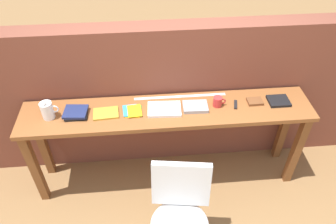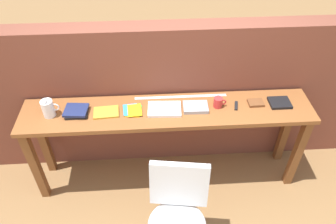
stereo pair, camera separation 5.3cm
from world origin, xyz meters
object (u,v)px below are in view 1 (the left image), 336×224
magazine_cycling (106,113)px  pamphlet_pile_colourful (133,111)px  multitool_folded (236,105)px  book_open_centre (164,109)px  chair_white_moulded (180,211)px  leather_journal_brown (255,101)px  pitcher_white (48,110)px  book_repair_rightmost (279,101)px  book_stack_leftmost (76,113)px  mug (218,102)px

magazine_cycling → pamphlet_pile_colourful: bearing=-0.9°
multitool_folded → pamphlet_pile_colourful: bearing=-179.9°
book_open_centre → chair_white_moulded: bearing=-83.0°
magazine_cycling → leather_journal_brown: bearing=-2.3°
pamphlet_pile_colourful → pitcher_white: bearing=-179.1°
book_repair_rightmost → pamphlet_pile_colourful: bearing=-179.5°
book_open_centre → leather_journal_brown: bearing=5.2°
book_stack_leftmost → book_repair_rightmost: book_stack_leftmost is taller
chair_white_moulded → leather_journal_brown: (0.74, 0.78, 0.37)m
magazine_cycling → leather_journal_brown: size_ratio=1.61×
chair_white_moulded → leather_journal_brown: leather_journal_brown is taller
mug → leather_journal_brown: bearing=2.1°
book_stack_leftmost → multitool_folded: bearing=0.3°
pamphlet_pile_colourful → mug: 0.73m
pitcher_white → multitool_folded: (1.57, 0.01, -0.07)m
chair_white_moulded → magazine_cycling: 0.99m
pitcher_white → mug: (1.42, 0.02, -0.03)m
book_stack_leftmost → book_repair_rightmost: 1.74m
chair_white_moulded → magazine_cycling: bearing=126.2°
mug → book_repair_rightmost: (0.54, -0.00, -0.03)m
pamphlet_pile_colourful → chair_white_moulded: bearing=-67.2°
magazine_cycling → mug: bearing=-2.5°
magazine_cycling → book_stack_leftmost: bearing=174.4°
magazine_cycling → book_open_centre: 0.49m
multitool_folded → book_repair_rightmost: size_ratio=0.61×
chair_white_moulded → book_stack_leftmost: size_ratio=4.36×
leather_journal_brown → book_repair_rightmost: same height
magazine_cycling → pamphlet_pile_colourful: size_ratio=1.14×
book_open_centre → book_repair_rightmost: bearing=3.9°
magazine_cycling → book_repair_rightmost: bearing=-3.0°
book_repair_rightmost → book_open_centre: bearing=-178.9°
multitool_folded → book_open_centre: bearing=-179.1°
pitcher_white → multitool_folded: pitcher_white is taller
chair_white_moulded → book_stack_leftmost: bearing=136.4°
pitcher_white → pamphlet_pile_colourful: pitcher_white is taller
leather_journal_brown → book_open_centre: bearing=-178.9°
magazine_cycling → book_open_centre: size_ratio=0.74×
book_stack_leftmost → leather_journal_brown: (1.53, 0.03, -0.01)m
book_open_centre → book_repair_rightmost: 1.00m
chair_white_moulded → book_stack_leftmost: book_stack_leftmost is taller
leather_journal_brown → book_repair_rightmost: (0.21, -0.01, 0.00)m
chair_white_moulded → pamphlet_pile_colourful: (-0.32, 0.76, 0.36)m
chair_white_moulded → multitool_folded: size_ratio=8.10×
book_stack_leftmost → book_open_centre: 0.74m
book_stack_leftmost → pitcher_white: bearing=-178.5°
pamphlet_pile_colourful → book_open_centre: (0.26, -0.01, 0.00)m
mug → chair_white_moulded: bearing=-117.8°
leather_journal_brown → book_repair_rightmost: bearing=-4.8°
magazine_cycling → book_repair_rightmost: (1.49, 0.02, 0.00)m
book_repair_rightmost → chair_white_moulded: bearing=-140.9°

